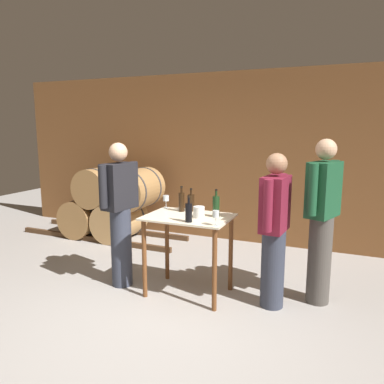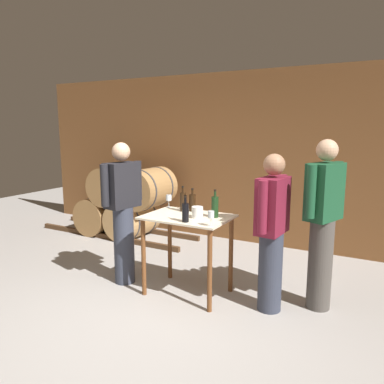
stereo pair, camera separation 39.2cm
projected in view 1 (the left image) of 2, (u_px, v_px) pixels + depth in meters
The scene contains 14 objects.
ground_plane at pixel (148, 326), 3.51m from camera, with size 14.00×14.00×0.00m, color #9E9993.
back_wall at pixel (239, 158), 5.96m from camera, with size 8.40×0.05×2.70m.
barrel_rack at pixel (111, 204), 6.23m from camera, with size 2.88×0.79×1.20m.
tasting_table at pixel (188, 233), 4.10m from camera, with size 0.93×0.66×0.89m.
wine_bottle_far_left at pixel (182, 201), 4.27m from camera, with size 0.07×0.07×0.29m.
wine_bottle_left at pixel (191, 202), 4.29m from camera, with size 0.08×0.08×0.27m.
wine_bottle_center at pixel (189, 212), 3.80m from camera, with size 0.07×0.07×0.28m.
wine_bottle_right at pixel (216, 206), 4.01m from camera, with size 0.08×0.08×0.30m.
wine_glass_near_left at pixel (166, 199), 4.45m from camera, with size 0.07×0.07×0.15m.
wine_glass_near_center at pixel (216, 215), 3.66m from camera, with size 0.06×0.06×0.15m.
ice_bucket at pixel (199, 212), 3.98m from camera, with size 0.12×0.12×0.12m.
person_host at pixel (322, 218), 3.86m from camera, with size 0.34×0.56×1.73m.
person_visitor_with_scarf at pixel (274, 228), 3.78m from camera, with size 0.25×0.59×1.60m.
person_visitor_bearded at pixel (120, 212), 4.30m from camera, with size 0.29×0.58×1.68m.
Camera 1 is at (1.66, -2.82, 1.85)m, focal length 35.00 mm.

